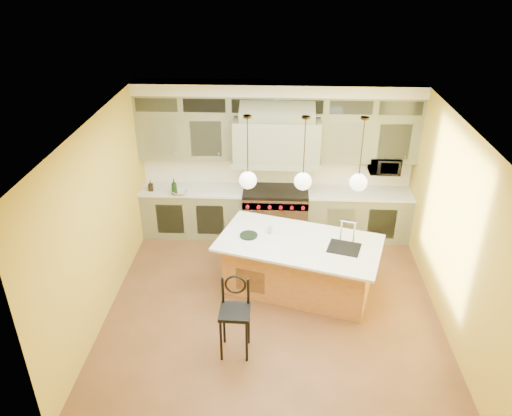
# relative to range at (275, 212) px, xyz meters

# --- Properties ---
(floor) EXTENTS (5.00, 5.00, 0.00)m
(floor) POSITION_rel_range_xyz_m (0.00, -2.14, -0.49)
(floor) COLOR brown
(floor) RESTS_ON ground
(ceiling) EXTENTS (5.00, 5.00, 0.00)m
(ceiling) POSITION_rel_range_xyz_m (0.00, -2.14, 2.41)
(ceiling) COLOR white
(ceiling) RESTS_ON wall_back
(wall_back) EXTENTS (5.00, 0.00, 5.00)m
(wall_back) POSITION_rel_range_xyz_m (0.00, 0.36, 0.96)
(wall_back) COLOR gold
(wall_back) RESTS_ON ground
(wall_front) EXTENTS (5.00, 0.00, 5.00)m
(wall_front) POSITION_rel_range_xyz_m (0.00, -4.64, 0.96)
(wall_front) COLOR gold
(wall_front) RESTS_ON ground
(wall_left) EXTENTS (0.00, 5.00, 5.00)m
(wall_left) POSITION_rel_range_xyz_m (-2.50, -2.14, 0.96)
(wall_left) COLOR gold
(wall_left) RESTS_ON ground
(wall_right) EXTENTS (0.00, 5.00, 5.00)m
(wall_right) POSITION_rel_range_xyz_m (2.50, -2.14, 0.96)
(wall_right) COLOR gold
(wall_right) RESTS_ON ground
(back_cabinetry) EXTENTS (5.00, 0.77, 2.90)m
(back_cabinetry) POSITION_rel_range_xyz_m (0.00, 0.09, 0.94)
(back_cabinetry) COLOR #76795A
(back_cabinetry) RESTS_ON floor
(range) EXTENTS (1.20, 0.74, 0.96)m
(range) POSITION_rel_range_xyz_m (0.00, 0.00, 0.00)
(range) COLOR silver
(range) RESTS_ON floor
(kitchen_island) EXTENTS (2.73, 1.95, 1.35)m
(kitchen_island) POSITION_rel_range_xyz_m (0.40, -1.70, -0.01)
(kitchen_island) COLOR #A4643A
(kitchen_island) RESTS_ON floor
(counter_stool) EXTENTS (0.40, 0.40, 1.14)m
(counter_stool) POSITION_rel_range_xyz_m (-0.49, -3.13, 0.17)
(counter_stool) COLOR black
(counter_stool) RESTS_ON floor
(microwave) EXTENTS (0.54, 0.37, 0.30)m
(microwave) POSITION_rel_range_xyz_m (1.95, 0.11, 0.96)
(microwave) COLOR black
(microwave) RESTS_ON back_cabinetry
(oil_bottle_a) EXTENTS (0.11, 0.12, 0.29)m
(oil_bottle_a) POSITION_rel_range_xyz_m (-1.84, -0.22, 0.60)
(oil_bottle_a) COLOR black
(oil_bottle_a) RESTS_ON back_cabinetry
(oil_bottle_b) EXTENTS (0.10, 0.10, 0.20)m
(oil_bottle_b) POSITION_rel_range_xyz_m (-2.30, -0.10, 0.55)
(oil_bottle_b) COLOR black
(oil_bottle_b) RESTS_ON back_cabinetry
(fruit_bowl) EXTENTS (0.30, 0.30, 0.07)m
(fruit_bowl) POSITION_rel_range_xyz_m (-1.73, -0.22, 0.49)
(fruit_bowl) COLOR silver
(fruit_bowl) RESTS_ON back_cabinetry
(cup) EXTENTS (0.10, 0.10, 0.09)m
(cup) POSITION_rel_range_xyz_m (-0.07, -1.49, 0.48)
(cup) COLOR silver
(cup) RESTS_ON kitchen_island
(pendant_left) EXTENTS (0.26, 0.26, 1.11)m
(pendant_left) POSITION_rel_range_xyz_m (-0.40, -1.69, 1.46)
(pendant_left) COLOR #2D2319
(pendant_left) RESTS_ON ceiling
(pendant_center) EXTENTS (0.26, 0.26, 1.11)m
(pendant_center) POSITION_rel_range_xyz_m (0.40, -1.69, 1.46)
(pendant_center) COLOR #2D2319
(pendant_center) RESTS_ON ceiling
(pendant_right) EXTENTS (0.26, 0.26, 1.11)m
(pendant_right) POSITION_rel_range_xyz_m (1.20, -1.69, 1.46)
(pendant_right) COLOR #2D2319
(pendant_right) RESTS_ON ceiling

